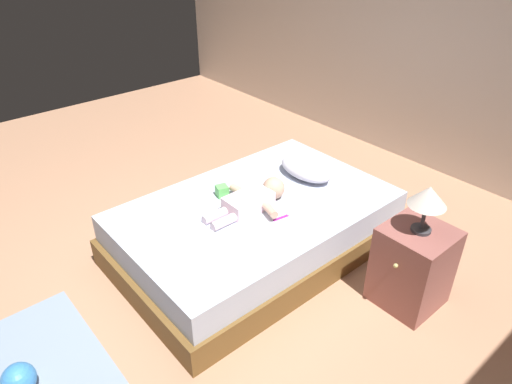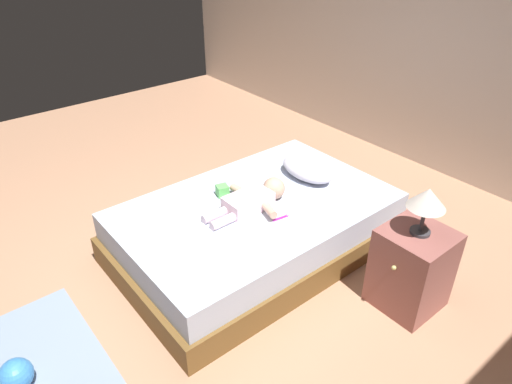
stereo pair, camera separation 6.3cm
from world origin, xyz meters
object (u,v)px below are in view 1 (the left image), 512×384
Objects in this scene: toothbrush at (282,217)px; bed at (256,227)px; pillow at (306,168)px; baby at (254,199)px; toy_ball at (19,379)px; lamp at (428,198)px; nightstand at (412,266)px; toy_block at (222,191)px.

bed is at bearing -175.73° from toothbrush.
pillow is 0.61m from baby.
baby is 3.73× the size of toy_ball.
toothbrush is 0.98m from lamp.
baby is 2.14× the size of lamp.
nightstand is 3.14× the size of toy_ball.
toy_ball is (0.10, -1.75, -0.39)m from baby.
baby reaches higher than toothbrush.
toothbrush is 1.84m from toy_ball.
nightstand is at bearing 22.37° from toy_block.
nightstand is (0.81, 0.40, -0.14)m from toothbrush.
toy_ball is 1.77× the size of toy_block.
toy_ball is at bearing -85.95° from pillow.
lamp reaches higher than toy_ball.
pillow is 0.85× the size of nightstand.
toy_block is at bearing -157.63° from nightstand.
bed is at bearing 26.30° from toy_block.
pillow is 2.40m from toy_ball.
toy_ball is at bearing -94.57° from toothbrush.
lamp is at bearing 23.56° from baby.
nightstand is 5.55× the size of toy_block.
toy_block is at bearing -157.63° from lamp.
nightstand reaches higher than bed.
toothbrush is at bearing -153.68° from lamp.
toy_ball is (0.17, -2.36, -0.39)m from pillow.
toy_block is (-0.20, -0.70, -0.03)m from pillow.
pillow is 3.55× the size of toothbrush.
pillow is at bearing 95.03° from bed.
baby is 6.60× the size of toy_block.
bed is 3.61× the size of nightstand.
bed is 11.33× the size of toy_ball.
nightstand is at bearing -7.66° from pillow.
bed is 20.05× the size of toy_block.
nightstand is at bearing -90.00° from lamp.
baby reaches higher than toy_ball.
bed is at bearing -84.97° from pillow.
toothbrush is 0.24× the size of nightstand.
pillow is 0.64m from toothbrush.
baby is at bearing -166.57° from toothbrush.
toy_ball is (-0.14, -1.81, -0.33)m from toothbrush.
baby is (0.07, -0.61, -0.01)m from pillow.
lamp is at bearing 66.57° from toy_ball.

